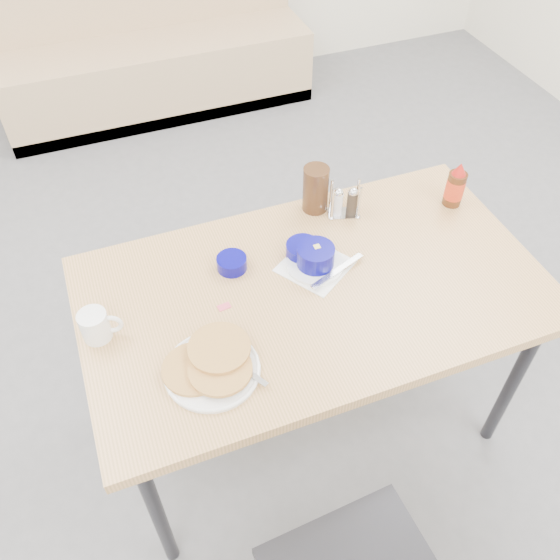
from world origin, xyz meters
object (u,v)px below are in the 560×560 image
object	(u,v)px
grits_setting	(316,259)
condiment_caddy	(345,204)
dining_table	(314,301)
syrup_bottle	(455,187)
pancake_plate	(212,366)
amber_tumbler	(316,189)
butter_bowl	(303,250)
creamer_bowl	(232,263)
booth_bench	(152,51)
coffee_mug	(96,325)

from	to	relation	value
grits_setting	condiment_caddy	xyz separation A→B (m)	(0.19, 0.20, 0.01)
dining_table	syrup_bottle	xyz separation A→B (m)	(0.60, 0.19, 0.13)
syrup_bottle	pancake_plate	bearing A→B (deg)	-159.06
amber_tumbler	butter_bowl	bearing A→B (deg)	-122.28
pancake_plate	amber_tumbler	xyz separation A→B (m)	(0.52, 0.52, 0.06)
grits_setting	amber_tumbler	bearing A→B (deg)	67.29
butter_bowl	creamer_bowl	bearing A→B (deg)	172.77
booth_bench	grits_setting	bearing A→B (deg)	-89.16
grits_setting	syrup_bottle	xyz separation A→B (m)	(0.56, 0.12, 0.04)
butter_bowl	amber_tumbler	distance (m)	0.25
coffee_mug	syrup_bottle	distance (m)	1.24
creamer_bowl	amber_tumbler	xyz separation A→B (m)	(0.35, 0.17, 0.06)
pancake_plate	creamer_bowl	distance (m)	0.38
amber_tumbler	coffee_mug	bearing A→B (deg)	-159.36
creamer_bowl	booth_bench	bearing A→B (deg)	84.98
pancake_plate	condiment_caddy	size ratio (longest dim) A/B	2.03
coffee_mug	creamer_bowl	distance (m)	0.45
dining_table	coffee_mug	distance (m)	0.65
amber_tumbler	condiment_caddy	bearing A→B (deg)	-38.63
coffee_mug	booth_bench	bearing A→B (deg)	75.66
grits_setting	booth_bench	bearing A→B (deg)	90.84
dining_table	creamer_bowl	xyz separation A→B (m)	(-0.21, 0.17, 0.08)
booth_bench	pancake_plate	bearing A→B (deg)	-97.85
creamer_bowl	syrup_bottle	bearing A→B (deg)	1.98
dining_table	pancake_plate	bearing A→B (deg)	-154.64
grits_setting	syrup_bottle	size ratio (longest dim) A/B	1.70
booth_bench	condiment_caddy	size ratio (longest dim) A/B	14.90
condiment_caddy	pancake_plate	bearing A→B (deg)	-125.81
creamer_bowl	condiment_caddy	size ratio (longest dim) A/B	0.73
creamer_bowl	syrup_bottle	world-z (taller)	syrup_bottle
booth_bench	grits_setting	distance (m)	2.49
pancake_plate	syrup_bottle	size ratio (longest dim) A/B	1.55
booth_bench	grits_setting	size ratio (longest dim) A/B	6.70
pancake_plate	condiment_caddy	xyz separation A→B (m)	(0.60, 0.45, 0.03)
booth_bench	creamer_bowl	world-z (taller)	booth_bench
dining_table	creamer_bowl	bearing A→B (deg)	141.26
grits_setting	pancake_plate	bearing A→B (deg)	-147.95
booth_bench	syrup_bottle	xyz separation A→B (m)	(0.60, -2.34, 0.48)
booth_bench	coffee_mug	xyz separation A→B (m)	(-0.64, -2.49, 0.46)
dining_table	amber_tumbler	xyz separation A→B (m)	(0.15, 0.34, 0.14)
booth_bench	syrup_bottle	distance (m)	2.46
pancake_plate	creamer_bowl	bearing A→B (deg)	64.25
coffee_mug	amber_tumbler	xyz separation A→B (m)	(0.78, 0.29, 0.03)
booth_bench	butter_bowl	xyz separation A→B (m)	(0.02, -2.40, 0.43)
booth_bench	creamer_bowl	size ratio (longest dim) A/B	20.28
grits_setting	butter_bowl	xyz separation A→B (m)	(-0.02, 0.06, -0.01)
butter_bowl	condiment_caddy	size ratio (longest dim) A/B	0.84
pancake_plate	syrup_bottle	bearing A→B (deg)	20.94
butter_bowl	coffee_mug	bearing A→B (deg)	-171.95
dining_table	condiment_caddy	xyz separation A→B (m)	(0.23, 0.28, 0.11)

